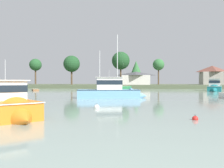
% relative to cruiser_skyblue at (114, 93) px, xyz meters
% --- Properties ---
extents(far_shore_bank, '(163.59, 54.61, 1.20)m').
position_rel_cruiser_skyblue_xyz_m(far_shore_bank, '(-6.02, 72.02, -0.11)').
color(far_shore_bank, '#4C563D').
rests_on(far_shore_bank, ground).
extents(cruiser_skyblue, '(10.21, 4.57, 4.92)m').
position_rel_cruiser_skyblue_xyz_m(cruiser_skyblue, '(0.00, 0.00, 0.00)').
color(cruiser_skyblue, '#669ECC').
rests_on(cruiser_skyblue, ground).
extents(sailboat_black, '(2.56, 6.46, 9.10)m').
position_rel_cruiser_skyblue_xyz_m(sailboat_black, '(-4.57, 13.92, -0.52)').
color(sailboat_black, black).
rests_on(sailboat_black, ground).
extents(cruiser_teal, '(6.18, 10.73, 5.74)m').
position_rel_cruiser_skyblue_xyz_m(cruiser_teal, '(22.01, 27.96, 0.04)').
color(cruiser_teal, '#196B70').
rests_on(cruiser_teal, ground).
extents(dinghy_wood, '(3.16, 3.68, 0.62)m').
position_rel_cruiser_skyblue_xyz_m(dinghy_wood, '(-23.83, 25.12, -0.56)').
color(dinghy_wood, brown).
rests_on(dinghy_wood, ground).
extents(sailboat_green, '(8.34, 9.01, 15.64)m').
position_rel_cruiser_skyblue_xyz_m(sailboat_green, '(-3.02, 27.81, -0.39)').
color(sailboat_green, '#236B3D').
rests_on(sailboat_green, ground).
extents(cruiser_orange, '(7.50, 7.32, 4.58)m').
position_rel_cruiser_skyblue_xyz_m(cruiser_orange, '(-4.59, -18.64, -0.20)').
color(cruiser_orange, orange).
rests_on(cruiser_orange, ground).
extents(mooring_buoy_yellow, '(0.39, 0.39, 0.44)m').
position_rel_cruiser_skyblue_xyz_m(mooring_buoy_yellow, '(-4.95, 7.35, -0.65)').
color(mooring_buoy_yellow, yellow).
rests_on(mooring_buoy_yellow, ground).
extents(mooring_buoy_white, '(0.47, 0.47, 0.52)m').
position_rel_cruiser_skyblue_xyz_m(mooring_buoy_white, '(0.02, -12.90, -0.63)').
color(mooring_buoy_white, white).
rests_on(mooring_buoy_white, ground).
extents(mooring_buoy_red, '(0.36, 0.36, 0.41)m').
position_rel_cruiser_skyblue_xyz_m(mooring_buoy_red, '(6.95, -18.17, -0.65)').
color(mooring_buoy_red, red).
rests_on(mooring_buoy_red, ground).
extents(shore_tree_left_mid, '(5.72, 5.72, 12.19)m').
position_rel_cruiser_skyblue_xyz_m(shore_tree_left_mid, '(-46.11, 71.61, 9.70)').
color(shore_tree_left_mid, brown).
rests_on(shore_tree_left_mid, far_shore_bank).
extents(shore_tree_right_mid, '(6.71, 6.71, 11.91)m').
position_rel_cruiser_skyblue_xyz_m(shore_tree_right_mid, '(-24.45, 58.91, 8.99)').
color(shore_tree_right_mid, brown).
rests_on(shore_tree_right_mid, far_shore_bank).
extents(shore_tree_right, '(4.92, 4.92, 11.05)m').
position_rel_cruiser_skyblue_xyz_m(shore_tree_right, '(11.17, 68.23, 8.98)').
color(shore_tree_right, brown).
rests_on(shore_tree_right, far_shore_bank).
extents(shore_tree_far_left, '(4.53, 4.53, 10.33)m').
position_rel_cruiser_skyblue_xyz_m(shore_tree_far_left, '(1.57, 68.64, 7.88)').
color(shore_tree_far_left, brown).
rests_on(shore_tree_far_left, far_shore_bank).
extents(shore_tree_far_right, '(7.38, 7.38, 13.58)m').
position_rel_cruiser_skyblue_xyz_m(shore_tree_far_right, '(-4.58, 62.16, 10.33)').
color(shore_tree_far_right, brown).
rests_on(shore_tree_far_right, far_shore_bank).
extents(cottage_eastern, '(10.03, 7.97, 8.05)m').
position_rel_cruiser_skyblue_xyz_m(cottage_eastern, '(33.89, 70.32, 4.65)').
color(cottage_eastern, '#9E998E').
rests_on(cottage_eastern, far_shore_bank).
extents(cottage_behind_trees, '(12.46, 9.70, 5.50)m').
position_rel_cruiser_skyblue_xyz_m(cottage_behind_trees, '(1.63, 65.61, 3.33)').
color(cottage_behind_trees, silver).
rests_on(cottage_behind_trees, far_shore_bank).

